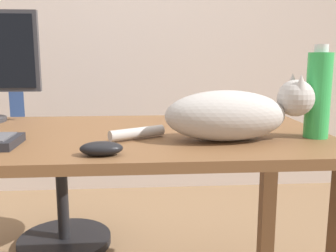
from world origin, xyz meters
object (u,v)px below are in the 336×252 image
at_px(office_chair, 51,174).
at_px(cat, 233,114).
at_px(computer_mouse, 101,148).
at_px(water_bottle, 318,94).

height_order(office_chair, cat, cat).
bearing_deg(computer_mouse, office_chair, 110.43).
height_order(cat, water_bottle, water_bottle).
height_order(office_chair, water_bottle, water_bottle).
relative_size(office_chair, cat, 1.49).
height_order(cat, computer_mouse, cat).
bearing_deg(office_chair, computer_mouse, -69.57).
relative_size(cat, computer_mouse, 5.59).
bearing_deg(water_bottle, computer_mouse, -165.02).
bearing_deg(computer_mouse, cat, 21.74).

